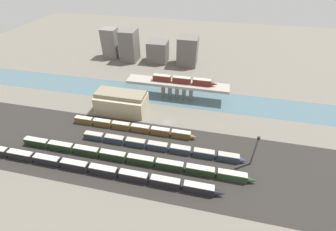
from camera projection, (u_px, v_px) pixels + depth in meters
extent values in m
plane|color=#666056|center=(168.00, 122.00, 116.25)|extent=(400.00, 400.00, 0.00)
cube|color=#282623|center=(156.00, 156.00, 97.58)|extent=(280.00, 42.00, 0.01)
cube|color=#47606B|center=(177.00, 97.00, 135.90)|extent=(320.00, 21.04, 0.01)
cube|color=gray|center=(177.00, 84.00, 130.53)|extent=(59.59, 9.10, 1.59)
cylinder|color=gray|center=(163.00, 89.00, 134.90)|extent=(2.25, 2.25, 8.09)
cylinder|color=gray|center=(170.00, 90.00, 134.18)|extent=(2.25, 2.25, 8.09)
cylinder|color=gray|center=(177.00, 91.00, 133.46)|extent=(2.25, 2.25, 8.09)
cylinder|color=gray|center=(184.00, 92.00, 132.73)|extent=(2.25, 2.25, 8.09)
cylinder|color=gray|center=(191.00, 92.00, 132.01)|extent=(2.25, 2.25, 8.09)
cube|color=#5B1E19|center=(162.00, 78.00, 130.60)|extent=(10.46, 2.71, 3.34)
cube|color=#B7B2A3|center=(162.00, 75.00, 129.47)|extent=(10.04, 2.50, 0.40)
cube|color=#5B1E19|center=(182.00, 80.00, 128.60)|extent=(10.46, 2.71, 3.34)
cube|color=#B7B2A3|center=(182.00, 77.00, 127.47)|extent=(10.04, 2.50, 0.40)
cube|color=#5B1E19|center=(202.00, 83.00, 126.60)|extent=(10.46, 2.71, 3.34)
cube|color=#B7B2A3|center=(202.00, 80.00, 125.47)|extent=(10.04, 2.50, 0.40)
cone|color=#5B1E19|center=(214.00, 84.00, 125.49)|extent=(3.66, 2.44, 2.44)
cube|color=black|center=(22.00, 156.00, 95.33)|extent=(11.53, 2.78, 3.59)
cube|color=#B7B2A3|center=(20.00, 152.00, 94.13)|extent=(11.07, 2.56, 0.40)
cube|color=black|center=(48.00, 161.00, 93.17)|extent=(11.53, 2.78, 3.59)
cube|color=#B7B2A3|center=(46.00, 157.00, 91.97)|extent=(11.07, 2.56, 0.40)
cube|color=black|center=(75.00, 166.00, 91.01)|extent=(11.53, 2.78, 3.59)
cube|color=#B7B2A3|center=(74.00, 162.00, 89.80)|extent=(11.07, 2.56, 0.40)
cube|color=black|center=(104.00, 171.00, 88.84)|extent=(11.53, 2.78, 3.59)
cube|color=#B7B2A3|center=(103.00, 168.00, 87.64)|extent=(11.07, 2.56, 0.40)
cube|color=black|center=(134.00, 177.00, 86.68)|extent=(11.53, 2.78, 3.59)
cube|color=#B7B2A3|center=(133.00, 173.00, 85.48)|extent=(11.07, 2.56, 0.40)
cube|color=black|center=(165.00, 183.00, 84.52)|extent=(11.53, 2.78, 3.59)
cube|color=#B7B2A3|center=(165.00, 179.00, 83.31)|extent=(11.07, 2.56, 0.40)
cube|color=black|center=(199.00, 189.00, 82.35)|extent=(11.53, 2.78, 3.59)
cube|color=#B7B2A3|center=(199.00, 185.00, 81.15)|extent=(11.07, 2.56, 0.40)
cone|color=black|center=(220.00, 193.00, 81.12)|extent=(4.04, 2.50, 2.50)
cube|color=#23381E|center=(37.00, 143.00, 101.72)|extent=(11.48, 2.71, 3.44)
cube|color=#B7B2A3|center=(36.00, 140.00, 100.56)|extent=(11.02, 2.49, 0.40)
cube|color=#23381E|center=(61.00, 147.00, 99.60)|extent=(11.48, 2.71, 3.44)
cube|color=#B7B2A3|center=(60.00, 144.00, 98.44)|extent=(11.02, 2.49, 0.40)
cube|color=#23381E|center=(87.00, 151.00, 97.48)|extent=(11.48, 2.71, 3.44)
cube|color=#B7B2A3|center=(86.00, 148.00, 96.32)|extent=(11.02, 2.49, 0.40)
cube|color=#23381E|center=(113.00, 156.00, 95.37)|extent=(11.48, 2.71, 3.44)
cube|color=#B7B2A3|center=(112.00, 153.00, 94.20)|extent=(11.02, 2.49, 0.40)
cube|color=#23381E|center=(141.00, 161.00, 93.25)|extent=(11.48, 2.71, 3.44)
cube|color=#B7B2A3|center=(140.00, 157.00, 92.08)|extent=(11.02, 2.49, 0.40)
cube|color=#23381E|center=(170.00, 166.00, 91.13)|extent=(11.48, 2.71, 3.44)
cube|color=#B7B2A3|center=(170.00, 162.00, 89.97)|extent=(11.02, 2.49, 0.40)
cube|color=#23381E|center=(200.00, 171.00, 89.01)|extent=(11.48, 2.71, 3.44)
cube|color=#B7B2A3|center=(200.00, 168.00, 87.85)|extent=(11.02, 2.49, 0.40)
cube|color=#23381E|center=(232.00, 176.00, 86.89)|extent=(11.48, 2.71, 3.44)
cube|color=#B7B2A3|center=(233.00, 173.00, 85.73)|extent=(11.02, 2.49, 0.40)
cone|color=#23381E|center=(252.00, 180.00, 85.66)|extent=(4.02, 2.44, 2.44)
cube|color=#2D384C|center=(94.00, 136.00, 105.38)|extent=(9.15, 2.91, 3.02)
cube|color=#9E998E|center=(94.00, 134.00, 104.35)|extent=(8.79, 2.68, 0.40)
cube|color=#2D384C|center=(115.00, 140.00, 103.61)|extent=(9.15, 2.91, 3.02)
cube|color=#9E998E|center=(114.00, 137.00, 102.58)|extent=(8.79, 2.68, 0.40)
cube|color=#2D384C|center=(136.00, 143.00, 101.85)|extent=(9.15, 2.91, 3.02)
cube|color=#9E998E|center=(136.00, 140.00, 100.81)|extent=(8.79, 2.68, 0.40)
cube|color=#2D384C|center=(158.00, 146.00, 100.08)|extent=(9.15, 2.91, 3.02)
cube|color=#9E998E|center=(158.00, 144.00, 99.04)|extent=(8.79, 2.68, 0.40)
cube|color=#2D384C|center=(180.00, 150.00, 98.31)|extent=(9.15, 2.91, 3.02)
cube|color=#9E998E|center=(180.00, 147.00, 97.28)|extent=(8.79, 2.68, 0.40)
cube|color=#2D384C|center=(204.00, 154.00, 96.55)|extent=(9.15, 2.91, 3.02)
cube|color=#9E998E|center=(204.00, 151.00, 95.51)|extent=(8.79, 2.68, 0.40)
cube|color=#2D384C|center=(228.00, 158.00, 94.78)|extent=(9.15, 2.91, 3.02)
cube|color=#9E998E|center=(229.00, 155.00, 93.74)|extent=(8.79, 2.68, 0.40)
cone|color=#2D384C|center=(243.00, 160.00, 93.81)|extent=(3.20, 2.62, 2.62)
cube|color=brown|center=(84.00, 121.00, 114.74)|extent=(9.20, 2.61, 3.21)
cube|color=#B7B2A3|center=(83.00, 118.00, 113.65)|extent=(8.83, 2.40, 0.40)
cube|color=brown|center=(102.00, 123.00, 113.01)|extent=(9.20, 2.61, 3.21)
cube|color=#B7B2A3|center=(102.00, 120.00, 111.92)|extent=(8.83, 2.40, 0.40)
cube|color=brown|center=(121.00, 126.00, 111.28)|extent=(9.20, 2.61, 3.21)
cube|color=#B7B2A3|center=(121.00, 123.00, 110.19)|extent=(8.83, 2.40, 0.40)
cube|color=brown|center=(140.00, 129.00, 109.55)|extent=(9.20, 2.61, 3.21)
cube|color=#B7B2A3|center=(140.00, 126.00, 108.46)|extent=(8.83, 2.40, 0.40)
cube|color=brown|center=(160.00, 132.00, 107.82)|extent=(9.20, 2.61, 3.21)
cube|color=#B7B2A3|center=(160.00, 129.00, 106.73)|extent=(8.83, 2.40, 0.40)
cube|color=brown|center=(181.00, 135.00, 106.09)|extent=(9.20, 2.61, 3.21)
cube|color=#B7B2A3|center=(181.00, 132.00, 105.00)|extent=(8.83, 2.40, 0.40)
cone|color=brown|center=(194.00, 137.00, 105.12)|extent=(3.22, 2.35, 2.35)
cube|color=tan|center=(122.00, 103.00, 121.91)|extent=(26.77, 13.69, 9.40)
cube|color=#7C725C|center=(120.00, 94.00, 118.45)|extent=(26.24, 9.58, 2.06)
cylinder|color=#4C4C51|center=(254.00, 152.00, 89.84)|extent=(0.75, 0.75, 14.05)
cube|color=black|center=(259.00, 138.00, 85.23)|extent=(1.00, 0.70, 1.20)
cube|color=slate|center=(111.00, 43.00, 178.04)|extent=(11.49, 10.16, 22.51)
cube|color=#605B56|center=(129.00, 46.00, 172.38)|extent=(11.99, 13.86, 23.34)
cube|color=#605B56|center=(158.00, 52.00, 172.68)|extent=(14.75, 13.62, 15.70)
cube|color=#605B56|center=(188.00, 51.00, 166.63)|extent=(14.34, 14.52, 20.87)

